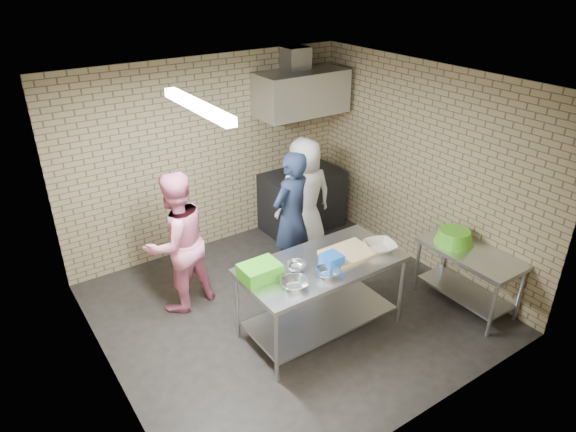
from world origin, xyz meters
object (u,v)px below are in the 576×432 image
at_px(blue_tub, 332,260).
at_px(man_navy, 291,217).
at_px(green_basin, 454,237).
at_px(bottle_red, 297,95).
at_px(side_counter, 466,278).
at_px(green_crate, 260,271).
at_px(prep_table, 321,297).
at_px(woman_pink, 177,243).
at_px(stove, 302,200).
at_px(bottle_green, 319,92).
at_px(woman_white, 304,196).

height_order(blue_tub, man_navy, man_navy).
relative_size(green_basin, bottle_red, 2.56).
relative_size(side_counter, green_crate, 3.03).
height_order(prep_table, woman_pink, woman_pink).
distance_m(bottle_red, woman_pink, 2.89).
relative_size(stove, man_navy, 0.69).
bearing_deg(woman_pink, blue_tub, 116.60).
xyz_separation_m(stove, woman_pink, (-2.38, -0.82, 0.41)).
relative_size(prep_table, blue_tub, 9.00).
bearing_deg(blue_tub, stove, 61.21).
relative_size(stove, woman_pink, 0.70).
bearing_deg(prep_table, blue_tub, -63.43).
height_order(green_crate, woman_pink, woman_pink).
distance_m(blue_tub, woman_pink, 1.83).
xyz_separation_m(green_basin, bottle_green, (0.02, 2.74, 1.18)).
xyz_separation_m(bottle_red, man_navy, (-0.97, -1.27, -1.16)).
bearing_deg(prep_table, side_counter, -19.33).
height_order(bottle_red, woman_white, bottle_red).
xyz_separation_m(green_crate, bottle_green, (2.43, 2.26, 1.04)).
xyz_separation_m(prep_table, woman_white, (0.91, 1.57, 0.39)).
bearing_deg(green_crate, side_counter, -16.66).
bearing_deg(stove, prep_table, -120.90).
xyz_separation_m(prep_table, blue_tub, (0.05, -0.10, 0.51)).
relative_size(bottle_red, woman_white, 0.11).
distance_m(stove, blue_tub, 2.61).
distance_m(prep_table, bottle_red, 3.16).
xyz_separation_m(side_counter, stove, (-0.45, 2.75, 0.08)).
bearing_deg(blue_tub, woman_white, 62.85).
bearing_deg(green_basin, green_crate, 168.80).
distance_m(prep_table, stove, 2.50).
relative_size(blue_tub, green_basin, 0.43).
height_order(green_crate, green_basin, green_crate).
height_order(blue_tub, woman_white, woman_white).
height_order(prep_table, stove, stove).
xyz_separation_m(bottle_red, woman_white, (-0.43, -0.81, -1.20)).
relative_size(side_counter, bottle_green, 8.00).
bearing_deg(green_crate, woman_pink, 108.16).
height_order(bottle_green, woman_white, bottle_green).
bearing_deg(woman_pink, woman_white, 174.76).
xyz_separation_m(prep_table, side_counter, (1.73, -0.61, -0.07)).
height_order(side_counter, stove, stove).
xyz_separation_m(stove, blue_tub, (-1.23, -2.24, 0.51)).
bearing_deg(side_counter, green_crate, 163.34).
relative_size(prep_table, man_navy, 1.03).
bearing_deg(green_basin, blue_tub, 171.19).
bearing_deg(woman_pink, bottle_green, -171.68).
relative_size(prep_table, woman_pink, 1.03).
bearing_deg(prep_table, green_crate, 170.27).
height_order(prep_table, blue_tub, blue_tub).
bearing_deg(woman_white, stove, -113.22).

